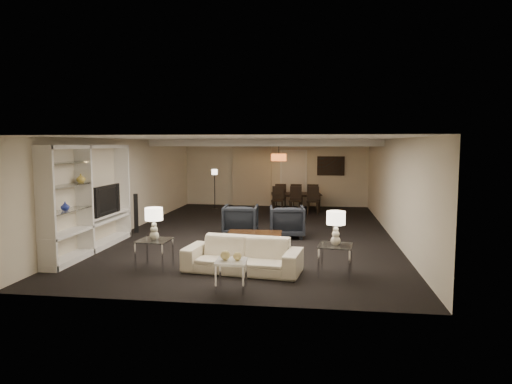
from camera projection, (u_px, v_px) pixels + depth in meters
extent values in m
plane|color=black|center=(256.00, 233.00, 12.21)|extent=(11.00, 11.00, 0.00)
cube|color=silver|center=(256.00, 139.00, 11.95)|extent=(7.00, 11.00, 0.02)
cube|color=beige|center=(275.00, 173.00, 17.50)|extent=(7.00, 0.02, 2.50)
cube|color=beige|center=(205.00, 221.00, 6.66)|extent=(7.00, 0.02, 2.50)
cube|color=beige|center=(130.00, 185.00, 12.55)|extent=(0.02, 11.00, 2.50)
cube|color=beige|center=(392.00, 188.00, 11.61)|extent=(0.02, 11.00, 2.50)
cube|color=silver|center=(270.00, 143.00, 15.41)|extent=(7.00, 4.00, 0.20)
cube|color=beige|center=(252.00, 175.00, 17.55)|extent=(1.50, 0.12, 2.40)
cube|color=silver|center=(293.00, 179.00, 17.40)|extent=(0.90, 0.05, 2.10)
cube|color=#142D38|center=(331.00, 166.00, 17.15)|extent=(0.95, 0.04, 0.65)
cylinder|color=#D8591E|center=(279.00, 157.00, 15.42)|extent=(0.52, 0.52, 0.24)
imported|color=beige|center=(243.00, 255.00, 8.47)|extent=(2.26, 1.13, 0.63)
imported|color=black|center=(241.00, 220.00, 11.79)|extent=(0.90, 0.93, 0.81)
imported|color=black|center=(287.00, 221.00, 11.63)|extent=(0.96, 0.98, 0.81)
sphere|color=tan|center=(225.00, 255.00, 7.37)|extent=(0.16, 0.16, 0.16)
sphere|color=#E4CD78|center=(237.00, 256.00, 7.34)|extent=(0.14, 0.14, 0.14)
imported|color=black|center=(103.00, 200.00, 10.48)|extent=(1.18, 0.15, 0.68)
imported|color=#233297|center=(65.00, 206.00, 8.98)|extent=(0.17, 0.17, 0.18)
imported|color=gold|center=(81.00, 178.00, 9.56)|extent=(0.18, 0.18, 0.19)
cube|color=black|center=(136.00, 213.00, 12.22)|extent=(0.15, 0.15, 1.05)
imported|color=black|center=(296.00, 202.00, 16.24)|extent=(1.85, 1.16, 0.62)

